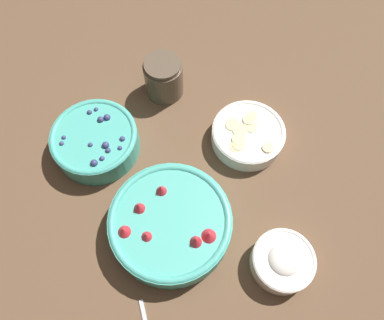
{
  "coord_description": "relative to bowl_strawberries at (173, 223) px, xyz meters",
  "views": [
    {
      "loc": [
        0.3,
        -0.0,
        0.76
      ],
      "look_at": [
        -0.05,
        0.01,
        0.04
      ],
      "focal_mm": 35.0,
      "sensor_mm": 36.0,
      "label": 1
    }
  ],
  "objects": [
    {
      "name": "ground_plane",
      "position": [
        -0.08,
        0.03,
        -0.04
      ],
      "size": [
        4.0,
        4.0,
        0.0
      ],
      "primitive_type": "plane",
      "color": "brown"
    },
    {
      "name": "bowl_strawberries",
      "position": [
        0.0,
        0.0,
        0.0
      ],
      "size": [
        0.24,
        0.24,
        0.08
      ],
      "color": "#47AD9E",
      "rests_on": "ground_plane"
    },
    {
      "name": "bowl_blueberries",
      "position": [
        -0.2,
        -0.16,
        -0.0
      ],
      "size": [
        0.19,
        0.19,
        0.07
      ],
      "color": "#47AD9E",
      "rests_on": "ground_plane"
    },
    {
      "name": "bowl_bananas",
      "position": [
        -0.2,
        0.18,
        -0.01
      ],
      "size": [
        0.16,
        0.16,
        0.04
      ],
      "color": "white",
      "rests_on": "ground_plane"
    },
    {
      "name": "bowl_cream",
      "position": [
        0.08,
        0.21,
        -0.01
      ],
      "size": [
        0.12,
        0.12,
        0.06
      ],
      "color": "white",
      "rests_on": "ground_plane"
    },
    {
      "name": "jar_chocolate",
      "position": [
        -0.35,
        -0.01,
        0.01
      ],
      "size": [
        0.09,
        0.09,
        0.1
      ],
      "color": "brown",
      "rests_on": "ground_plane"
    }
  ]
}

